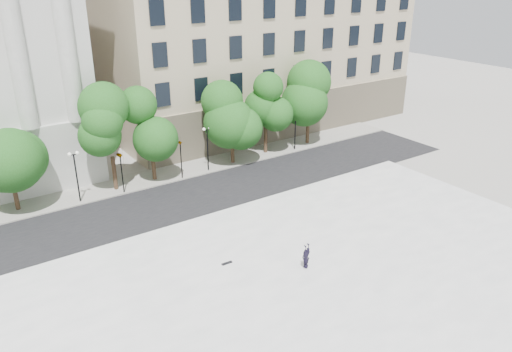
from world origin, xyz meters
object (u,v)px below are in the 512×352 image
Objects in this scene: skateboard at (227,263)px; traffic_light_west at (120,152)px; traffic_light_east at (180,142)px; person_lying at (306,265)px.

traffic_light_west is at bearing 97.37° from skateboard.
skateboard is (-4.34, -15.01, -3.11)m from traffic_light_east.
person_lying is 5.02m from skateboard.
skateboard is at bearing -106.12° from traffic_light_east.
traffic_light_east reaches higher than person_lying.
traffic_light_east is 5.76× the size of skateboard.
traffic_light_west is 19.16m from person_lying.
traffic_light_west is 15.41m from skateboard.
traffic_light_east is 15.93m from skateboard.
traffic_light_west reaches higher than person_lying.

